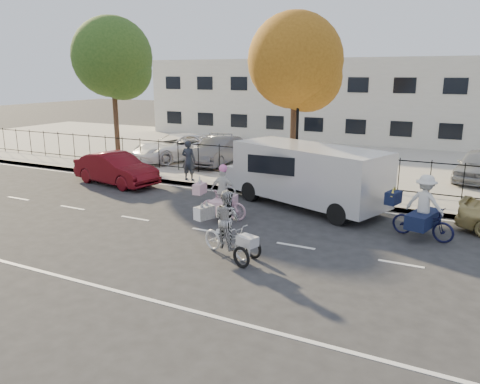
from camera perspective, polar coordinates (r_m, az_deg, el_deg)
The scene contains 21 objects.
ground at distance 15.26m, azimuth -3.87°, elevation -4.77°, with size 120.00×120.00×0.00m, color #333334.
road_markings at distance 15.26m, azimuth -3.87°, elevation -4.76°, with size 60.00×9.52×0.01m, color silver, non-canonical shape.
curb at distance 19.57m, azimuth 3.64°, elevation -0.24°, with size 60.00×0.10×0.15m, color #A8A399.
sidewalk at distance 20.51m, azimuth 4.80°, elevation 0.42°, with size 60.00×2.20×0.15m, color #A8A399.
parking_lot at distance 28.79m, azimuth 11.48°, elevation 4.22°, with size 60.00×15.60×0.15m, color #A8A399.
iron_fence at distance 21.33m, azimuth 5.95°, elevation 3.20°, with size 58.00×0.06×1.50m, color black, non-canonical shape.
building at distance 38.17m, azimuth 15.80°, elevation 10.81°, with size 34.00×10.00×6.00m, color silver.
lamppost at distance 20.48m, azimuth 7.03°, elevation 8.97°, with size 0.36×0.36×4.33m.
street_sign at distance 21.60m, azimuth 1.00°, elevation 4.81°, with size 0.85×0.06×1.80m.
zebra_trike at distance 13.04m, azimuth -1.58°, elevation -4.73°, with size 2.20×1.36×1.89m.
unicorn_bike at distance 16.27m, azimuth -2.15°, elevation -0.87°, with size 1.95×1.36×1.96m.
bull_bike at distance 15.45m, azimuth 21.39°, elevation -2.40°, with size 2.23×1.57×2.01m.
white_van at distance 17.86m, azimuth 7.97°, elevation 2.25°, with size 7.12×4.17×2.34m.
red_sedan at distance 22.16m, azimuth -14.89°, elevation 2.75°, with size 1.53×4.39×1.45m, color #550910.
pedestrian at distance 21.68m, azimuth -6.28°, elevation 3.86°, with size 0.68×0.45×1.86m, color black.
lot_car_a at distance 27.57m, azimuth -3.86°, elevation 5.49°, with size 1.74×4.27×1.24m, color #93969A.
lot_car_b at distance 26.92m, azimuth -7.68°, elevation 5.44°, with size 2.44×5.30×1.47m, color white.
lot_car_c at distance 25.49m, azimuth -2.64°, elevation 5.05°, with size 1.56×4.47×1.47m, color #4E5056.
lot_car_d at distance 24.10m, azimuth 27.12°, elevation 2.90°, with size 1.69×4.20×1.43m, color #93969A.
tree_west at distance 27.44m, azimuth -15.00°, elevation 15.17°, with size 4.37×4.37×8.02m.
tree_mid at distance 20.99m, azimuth 7.15°, elevation 15.07°, with size 4.13×4.13×7.57m.
Camera 1 is at (7.38, -12.39, 4.98)m, focal length 35.00 mm.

